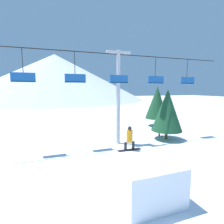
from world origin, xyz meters
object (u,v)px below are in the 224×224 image
at_px(pine_tree_near, 167,110).
at_px(distant_skier, 159,131).
at_px(snow_ramp, 143,178).
at_px(snowboarder, 130,138).

distance_m(pine_tree_near, distant_skier, 2.79).
bearing_deg(snow_ramp, distant_skier, 51.37).
distance_m(snowboarder, pine_tree_near, 10.06).
bearing_deg(distant_skier, pine_tree_near, -89.03).
bearing_deg(distant_skier, snowboarder, -133.76).
relative_size(snow_ramp, distant_skier, 2.70).
distance_m(snow_ramp, distant_skier, 11.92).
xyz_separation_m(snowboarder, pine_tree_near, (7.55, 6.62, 0.53)).
height_order(pine_tree_near, distant_skier, pine_tree_near).
relative_size(snow_ramp, snowboarder, 2.38).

